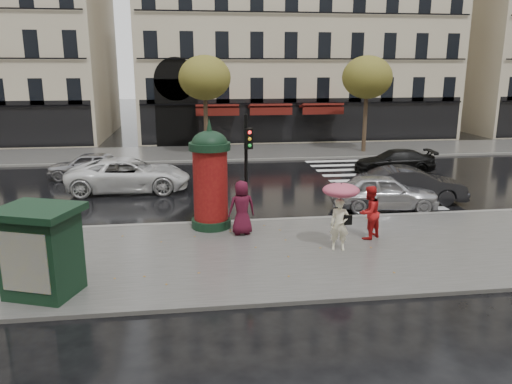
{
  "coord_description": "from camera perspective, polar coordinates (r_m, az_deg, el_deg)",
  "views": [
    {
      "loc": [
        -3.09,
        -15.42,
        5.96
      ],
      "look_at": [
        -0.84,
        1.5,
        1.63
      ],
      "focal_mm": 35.0,
      "sensor_mm": 36.0,
      "label": 1
    }
  ],
  "objects": [
    {
      "name": "ground",
      "position": [
        16.82,
        3.52,
        -6.55
      ],
      "size": [
        160.0,
        160.0,
        0.0
      ],
      "primitive_type": "plane",
      "color": "black",
      "rests_on": "ground"
    },
    {
      "name": "near_sidewalk",
      "position": [
        16.34,
        3.86,
        -6.97
      ],
      "size": [
        90.0,
        7.0,
        0.12
      ],
      "primitive_type": "cube",
      "color": "#474744",
      "rests_on": "ground"
    },
    {
      "name": "far_sidewalk",
      "position": [
        35.06,
        -2.44,
        4.54
      ],
      "size": [
        90.0,
        6.0,
        0.12
      ],
      "primitive_type": "cube",
      "color": "#474744",
      "rests_on": "ground"
    },
    {
      "name": "tree_far_right",
      "position": [
        35.55,
        12.6,
        12.63
      ],
      "size": [
        3.4,
        3.4,
        6.64
      ],
      "color": "#38281C",
      "rests_on": "ground"
    },
    {
      "name": "car_far_silver",
      "position": [
        28.47,
        -18.61,
        2.9
      ],
      "size": [
        4.39,
        2.05,
        1.45
      ],
      "primitive_type": "imported",
      "rotation": [
        0.0,
        0.0,
        -1.65
      ],
      "color": "#9A999E",
      "rests_on": "ground"
    },
    {
      "name": "car_white",
      "position": [
        25.01,
        -14.3,
        1.92
      ],
      "size": [
        5.87,
        2.75,
        1.63
      ],
      "primitive_type": "imported",
      "rotation": [
        0.0,
        0.0,
        1.56
      ],
      "color": "silver",
      "rests_on": "ground"
    },
    {
      "name": "zebra_crossing",
      "position": [
        27.28,
        12.07,
        1.31
      ],
      "size": [
        3.6,
        11.75,
        0.01
      ],
      "primitive_type": "cube",
      "color": "silver",
      "rests_on": "ground"
    },
    {
      "name": "newsstand",
      "position": [
        14.11,
        -23.36,
        -6.12
      ],
      "size": [
        2.42,
        2.24,
        2.37
      ],
      "color": "black",
      "rests_on": "near_sidewalk"
    },
    {
      "name": "near_kerb",
      "position": [
        19.58,
        1.84,
        -3.27
      ],
      "size": [
        90.0,
        0.25,
        0.14
      ],
      "primitive_type": "cube",
      "color": "slate",
      "rests_on": "ground"
    },
    {
      "name": "traffic_light",
      "position": [
        17.9,
        -1.04,
        3.6
      ],
      "size": [
        0.31,
        0.41,
        4.19
      ],
      "color": "black",
      "rests_on": "near_sidewalk"
    },
    {
      "name": "car_black",
      "position": [
        29.65,
        15.52,
        3.41
      ],
      "size": [
        4.64,
        2.19,
        1.31
      ],
      "primitive_type": "imported",
      "rotation": [
        0.0,
        0.0,
        -1.65
      ],
      "color": "black",
      "rests_on": "ground"
    },
    {
      "name": "morris_column",
      "position": [
        18.25,
        -5.25,
        1.84
      ],
      "size": [
        1.51,
        1.51,
        4.05
      ],
      "color": "black",
      "rests_on": "near_sidewalk"
    },
    {
      "name": "car_silver",
      "position": [
        21.86,
        14.44,
        0.04
      ],
      "size": [
        4.71,
        2.42,
        1.53
      ],
      "primitive_type": "imported",
      "rotation": [
        0.0,
        0.0,
        1.43
      ],
      "color": "#B6B6BB",
      "rests_on": "ground"
    },
    {
      "name": "woman_umbrella",
      "position": [
        16.2,
        9.63,
        -1.5
      ],
      "size": [
        1.19,
        1.19,
        2.28
      ],
      "color": "#F7F0CC",
      "rests_on": "near_sidewalk"
    },
    {
      "name": "car_darkgrey",
      "position": [
        23.34,
        17.26,
        0.77
      ],
      "size": [
        4.91,
        2.23,
        1.56
      ],
      "primitive_type": "imported",
      "rotation": [
        0.0,
        0.0,
        1.45
      ],
      "color": "black",
      "rests_on": "ground"
    },
    {
      "name": "far_kerb",
      "position": [
        32.11,
        -1.95,
        3.66
      ],
      "size": [
        90.0,
        0.25,
        0.14
      ],
      "primitive_type": "cube",
      "color": "slate",
      "rests_on": "ground"
    },
    {
      "name": "woman_red",
      "position": [
        17.62,
        12.8,
        -2.29
      ],
      "size": [
        1.15,
        1.09,
        1.87
      ],
      "primitive_type": "imported",
      "rotation": [
        0.0,
        0.0,
        3.73
      ],
      "color": "red",
      "rests_on": "near_sidewalk"
    },
    {
      "name": "tree_far_left",
      "position": [
        33.44,
        -5.88,
        12.81
      ],
      "size": [
        3.4,
        3.4,
        6.64
      ],
      "color": "#38281C",
      "rests_on": "ground"
    },
    {
      "name": "bldg_far_corner",
      "position": [
        46.63,
        3.95,
        20.8
      ],
      "size": [
        26.0,
        14.0,
        22.9
      ],
      "color": "#B7A88C",
      "rests_on": "ground"
    },
    {
      "name": "man_burgundy",
      "position": [
        17.61,
        -1.63,
        -1.81
      ],
      "size": [
        1.04,
        0.76,
        1.95
      ],
      "primitive_type": "imported",
      "rotation": [
        0.0,
        0.0,
        3.3
      ],
      "color": "#4B0F21",
      "rests_on": "near_sidewalk"
    }
  ]
}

